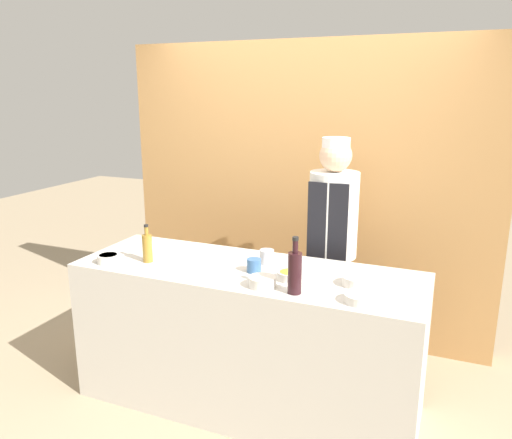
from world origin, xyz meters
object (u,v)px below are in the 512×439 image
at_px(sauce_bowl_purple, 360,298).
at_px(cutting_board, 201,255).
at_px(sauce_bowl_green, 108,258).
at_px(sauce_bowl_yellow, 290,275).
at_px(bottle_wine, 295,271).
at_px(cup_blue, 254,265).
at_px(cup_steel, 267,257).
at_px(sauce_bowl_white, 356,280).
at_px(sauce_bowl_red, 262,281).
at_px(bottle_vinegar, 147,247).
at_px(chef_center, 332,247).

bearing_deg(sauce_bowl_purple, cutting_board, 163.31).
bearing_deg(sauce_bowl_green, sauce_bowl_yellow, 8.26).
relative_size(bottle_wine, cup_blue, 3.67).
bearing_deg(cup_steel, sauce_bowl_purple, -29.42).
distance_m(sauce_bowl_green, cutting_board, 0.60).
distance_m(cutting_board, cup_blue, 0.46).
relative_size(sauce_bowl_white, sauce_bowl_yellow, 1.05).
height_order(cup_steel, cup_blue, cup_steel).
height_order(sauce_bowl_purple, sauce_bowl_yellow, sauce_bowl_yellow).
bearing_deg(cup_blue, sauce_bowl_red, -55.83).
height_order(bottle_vinegar, bottle_wine, bottle_wine).
height_order(sauce_bowl_green, bottle_wine, bottle_wine).
relative_size(sauce_bowl_red, cup_steel, 1.68).
distance_m(sauce_bowl_purple, sauce_bowl_yellow, 0.47).
relative_size(sauce_bowl_red, cup_blue, 1.77).
bearing_deg(sauce_bowl_white, sauce_bowl_green, -171.54).
relative_size(cutting_board, bottle_vinegar, 1.43).
distance_m(sauce_bowl_green, cup_steel, 1.02).
bearing_deg(bottle_wine, chef_center, 91.39).
relative_size(cup_blue, chef_center, 0.05).
height_order(sauce_bowl_yellow, bottle_wine, bottle_wine).
relative_size(sauce_bowl_purple, sauce_bowl_red, 1.09).
distance_m(sauce_bowl_purple, cup_blue, 0.72).
xyz_separation_m(sauce_bowl_yellow, bottle_vinegar, (-0.95, -0.05, 0.07)).
xyz_separation_m(sauce_bowl_red, cup_blue, (-0.14, 0.20, 0.01)).
bearing_deg(cup_blue, cup_steel, 85.33).
relative_size(bottle_vinegar, cup_blue, 2.85).
distance_m(sauce_bowl_white, bottle_vinegar, 1.33).
relative_size(sauce_bowl_yellow, sauce_bowl_red, 0.96).
height_order(sauce_bowl_purple, cutting_board, sauce_bowl_purple).
bearing_deg(cup_blue, bottle_vinegar, -172.77).
xyz_separation_m(cup_steel, cup_blue, (-0.01, -0.18, -0.00)).
distance_m(sauce_bowl_purple, cup_steel, 0.77).
height_order(sauce_bowl_red, bottle_wine, bottle_wine).
bearing_deg(bottle_wine, sauce_bowl_green, 179.52).
bearing_deg(sauce_bowl_white, bottle_wine, -140.12).
distance_m(sauce_bowl_green, bottle_wine, 1.26).
bearing_deg(sauce_bowl_white, cutting_board, 173.97).
xyz_separation_m(cutting_board, bottle_vinegar, (-0.27, -0.22, 0.09)).
height_order(sauce_bowl_purple, chef_center, chef_center).
xyz_separation_m(bottle_vinegar, cup_blue, (0.71, 0.09, -0.06)).
relative_size(sauce_bowl_green, chef_center, 0.08).
bearing_deg(bottle_vinegar, cup_steel, 20.27).
distance_m(cup_steel, chef_center, 0.60).
xyz_separation_m(sauce_bowl_green, sauce_bowl_purple, (1.61, 0.00, -0.01)).
bearing_deg(sauce_bowl_green, bottle_vinegar, 28.01).
bearing_deg(sauce_bowl_yellow, bottle_wine, -64.04).
xyz_separation_m(sauce_bowl_yellow, sauce_bowl_red, (-0.11, -0.16, 0.01)).
height_order(sauce_bowl_green, sauce_bowl_red, sauce_bowl_red).
xyz_separation_m(cutting_board, cup_blue, (0.44, -0.13, 0.03)).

